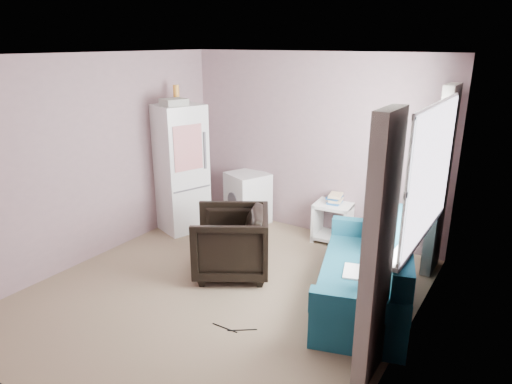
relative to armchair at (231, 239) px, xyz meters
The scene contains 8 objects.
room 0.94m from the armchair, 63.92° to the right, with size 3.84×4.24×2.54m.
armchair is the anchor object (origin of this frame).
fridge 1.67m from the armchair, 152.31° to the left, with size 0.79×0.78×2.05m.
washing_machine 1.64m from the armchair, 116.91° to the left, with size 0.70×0.70×0.76m.
side_table 1.67m from the armchair, 67.80° to the left, with size 0.53×0.53×0.67m.
sofa 1.61m from the armchair, ahead, with size 1.36×2.04×0.84m.
window_dressing 2.10m from the armchair, ahead, with size 0.17×2.62×2.18m.
floor_cables 1.21m from the armchair, 53.33° to the right, with size 0.42×0.18×0.01m.
Camera 1 is at (2.70, -3.51, 2.62)m, focal length 32.00 mm.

